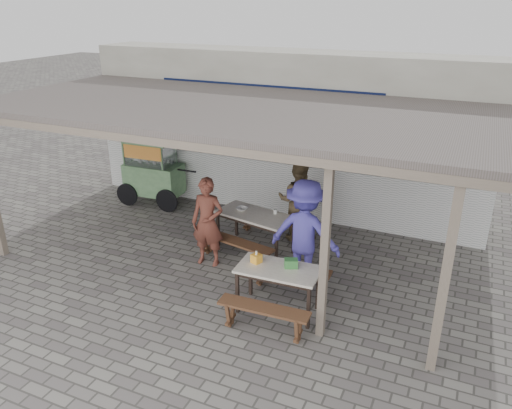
{
  "coord_description": "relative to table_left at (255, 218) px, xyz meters",
  "views": [
    {
      "loc": [
        3.94,
        -6.75,
        4.52
      ],
      "look_at": [
        0.52,
        0.9,
        1.05
      ],
      "focal_mm": 35.0,
      "sensor_mm": 36.0,
      "label": 1
    }
  ],
  "objects": [
    {
      "name": "patron_right_table",
      "position": [
        1.24,
        -0.75,
        0.25
      ],
      "size": [
        1.2,
        0.7,
        1.85
      ],
      "primitive_type": "imported",
      "rotation": [
        0.0,
        0.0,
        3.13
      ],
      "color": "#4B42AF",
      "rests_on": "ground"
    },
    {
      "name": "back_wall",
      "position": [
        -0.41,
        2.45,
        1.05
      ],
      "size": [
        9.0,
        1.28,
        3.5
      ],
      "color": "beige",
      "rests_on": "ground"
    },
    {
      "name": "warung_roof",
      "position": [
        -0.39,
        -0.23,
        2.04
      ],
      "size": [
        9.0,
        4.21,
        2.81
      ],
      "color": "#5C524F",
      "rests_on": "ground"
    },
    {
      "name": "tissue_box",
      "position": [
        0.78,
        -1.7,
        0.14
      ],
      "size": [
        0.17,
        0.17,
        0.14
      ],
      "primitive_type": "cube",
      "rotation": [
        0.0,
        0.0,
        -0.37
      ],
      "color": "#F8A329",
      "rests_on": "table_right"
    },
    {
      "name": "condiment_jar",
      "position": [
        0.34,
        0.18,
        0.12
      ],
      "size": [
        0.08,
        0.08,
        0.09
      ],
      "primitive_type": "cylinder",
      "color": "silver",
      "rests_on": "table_left"
    },
    {
      "name": "vendor_cart",
      "position": [
        -3.15,
        1.19,
        0.15
      ],
      "size": [
        1.9,
        0.8,
        1.52
      ],
      "rotation": [
        0.0,
        0.0,
        0.04
      ],
      "color": "#719F6A",
      "rests_on": "ground"
    },
    {
      "name": "patron_street_side",
      "position": [
        -0.56,
        -0.83,
        0.15
      ],
      "size": [
        0.64,
        0.46,
        1.65
      ],
      "primitive_type": "imported",
      "rotation": [
        0.0,
        0.0,
        0.11
      ],
      "color": "brown",
      "rests_on": "ground"
    },
    {
      "name": "donation_box",
      "position": [
        1.32,
        -1.62,
        0.14
      ],
      "size": [
        0.24,
        0.21,
        0.14
      ],
      "primitive_type": "cube",
      "rotation": [
        0.0,
        0.0,
        0.42
      ],
      "color": "#367B38",
      "rests_on": "table_right"
    },
    {
      "name": "bench_right_street",
      "position": [
        1.19,
        -2.35,
        -0.34
      ],
      "size": [
        1.36,
        0.34,
        0.45
      ],
      "rotation": [
        0.0,
        0.0,
        0.04
      ],
      "color": "brown",
      "rests_on": "ground"
    },
    {
      "name": "bench_left_wall",
      "position": [
        0.13,
        0.62,
        -0.33
      ],
      "size": [
        1.61,
        0.59,
        0.45
      ],
      "rotation": [
        0.0,
        0.0,
        -0.2
      ],
      "color": "brown",
      "rests_on": "ground"
    },
    {
      "name": "condiment_bowl",
      "position": [
        -0.31,
        0.07,
        0.1
      ],
      "size": [
        0.26,
        0.26,
        0.05
      ],
      "primitive_type": "imported",
      "rotation": [
        0.0,
        0.0,
        -0.24
      ],
      "color": "silver",
      "rests_on": "table_left"
    },
    {
      "name": "table_left",
      "position": [
        0.0,
        0.0,
        0.0
      ],
      "size": [
        1.59,
        0.99,
        0.75
      ],
      "rotation": [
        0.0,
        0.0,
        -0.2
      ],
      "color": "silver",
      "rests_on": "ground"
    },
    {
      "name": "ground",
      "position": [
        -0.4,
        -1.13,
        -0.67
      ],
      "size": [
        60.0,
        60.0,
        0.0
      ],
      "primitive_type": "plane",
      "color": "slate",
      "rests_on": "ground"
    },
    {
      "name": "patron_wall_side",
      "position": [
        0.57,
        0.79,
        0.16
      ],
      "size": [
        0.89,
        0.75,
        1.66
      ],
      "primitive_type": "imported",
      "rotation": [
        0.0,
        0.0,
        3.3
      ],
      "color": "brown",
      "rests_on": "ground"
    },
    {
      "name": "table_right",
      "position": [
        1.16,
        -1.73,
        -0.01
      ],
      "size": [
        1.28,
        0.71,
        0.75
      ],
      "rotation": [
        0.0,
        0.0,
        0.04
      ],
      "color": "silver",
      "rests_on": "ground"
    },
    {
      "name": "bench_left_street",
      "position": [
        -0.13,
        -0.62,
        -0.33
      ],
      "size": [
        1.61,
        0.59,
        0.45
      ],
      "rotation": [
        0.0,
        0.0,
        -0.2
      ],
      "color": "brown",
      "rests_on": "ground"
    },
    {
      "name": "bench_right_wall",
      "position": [
        1.13,
        -1.11,
        -0.34
      ],
      "size": [
        1.36,
        0.34,
        0.45
      ],
      "rotation": [
        0.0,
        0.0,
        0.04
      ],
      "color": "brown",
      "rests_on": "ground"
    }
  ]
}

